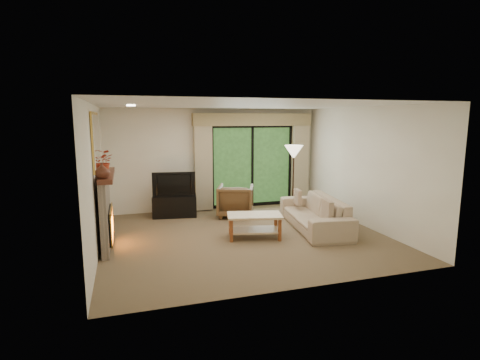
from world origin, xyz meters
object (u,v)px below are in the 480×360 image
object	(u,v)px
media_console	(175,206)
sofa	(314,213)
coffee_table	(254,226)
armchair	(236,201)

from	to	relation	value
media_console	sofa	distance (m)	3.33
media_console	sofa	bearing A→B (deg)	-25.42
sofa	coffee_table	distance (m)	1.48
armchair	sofa	bearing A→B (deg)	153.91
sofa	armchair	bearing A→B (deg)	-129.21
armchair	coffee_table	size ratio (longest dim) A/B	0.79
armchair	sofa	xyz separation A→B (m)	(1.34, -1.47, -0.05)
media_console	coffee_table	bearing A→B (deg)	-49.65
media_console	armchair	xyz separation A→B (m)	(1.41, -0.41, 0.13)
coffee_table	media_console	bearing A→B (deg)	134.87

